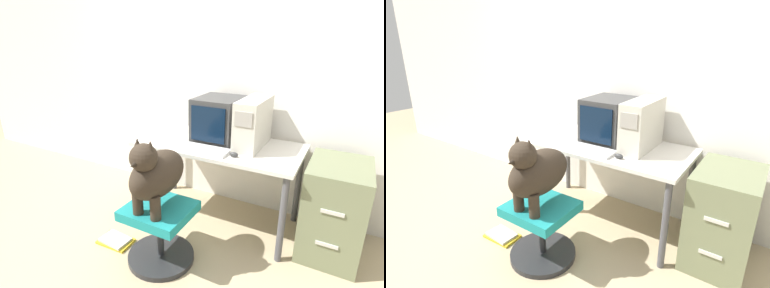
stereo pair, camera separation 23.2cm
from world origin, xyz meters
The scene contains 11 objects.
ground_plane centered at (0.00, 0.00, 0.00)m, with size 12.00×12.00×0.00m, color tan.
wall_back centered at (0.00, 0.76, 1.30)m, with size 8.00×0.05×2.60m.
desk centered at (0.00, 0.35, 0.64)m, with size 1.38×0.69×0.73m.
crt_monitor centered at (-0.05, 0.45, 0.92)m, with size 0.36×0.44×0.37m.
pc_tower centered at (0.27, 0.42, 0.93)m, with size 0.18×0.50×0.40m.
keyboard centered at (-0.06, 0.12, 0.74)m, with size 0.47×0.17×0.03m.
computer_mouse centered at (0.23, 0.12, 0.75)m, with size 0.07×0.04×0.04m.
office_chair centered at (-0.14, -0.35, 0.25)m, with size 0.50×0.50×0.45m.
dog centered at (-0.14, -0.38, 0.72)m, with size 0.26×0.54×0.54m.
filing_cabinet centered at (0.95, 0.37, 0.36)m, with size 0.42×0.58×0.73m.
book_stack_floor centered at (-0.57, -0.38, 0.02)m, with size 0.28×0.19×0.04m.
Camera 1 is at (0.96, -1.86, 1.59)m, focal length 28.00 mm.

